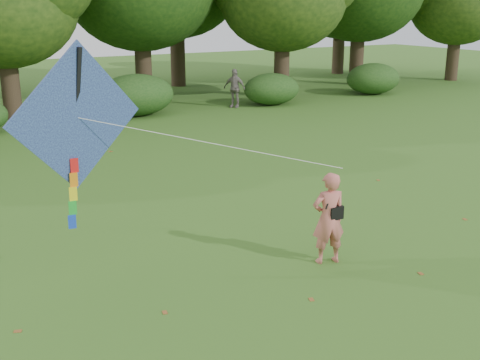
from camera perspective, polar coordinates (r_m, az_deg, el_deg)
ground at (r=11.43m, az=8.44°, el=-9.16°), size 100.00×100.00×0.00m
man_kite_flyer at (r=11.75m, az=8.39°, el=-3.60°), size 0.75×0.59×1.83m
bystander_right at (r=29.73m, az=-0.54°, el=8.70°), size 1.04×1.15×1.88m
crossbody_bag at (r=11.76m, az=8.95°, el=-2.99°), size 0.43×0.20×0.72m
flying_kite at (r=10.85m, az=-15.19°, el=5.54°), size 5.79×2.20×3.35m
shrub_band at (r=26.56m, az=-17.18°, el=6.88°), size 39.15×3.22×1.88m
fallen_leaves at (r=14.23m, az=-1.84°, el=-3.73°), size 10.77×14.22×0.01m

